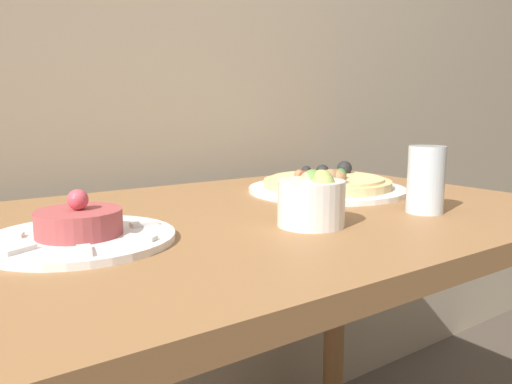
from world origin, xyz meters
TOP-DOWN VIEW (x-y plane):
  - dining_table at (0.00, 0.36)m, footprint 1.20×0.72m
  - pizza_plate at (0.29, 0.45)m, footprint 0.34×0.34m
  - tartare_plate at (-0.26, 0.34)m, footprint 0.25×0.25m
  - small_bowl at (0.06, 0.23)m, footprint 0.10×0.10m
  - drinking_glass at (0.28, 0.19)m, footprint 0.06×0.06m

SIDE VIEW (x-z plane):
  - dining_table at x=0.00m, z-range 0.27..1.06m
  - tartare_plate at x=-0.26m, z-range 0.77..0.84m
  - pizza_plate at x=0.29m, z-range 0.78..0.84m
  - small_bowl at x=0.06m, z-range 0.79..0.87m
  - drinking_glass at x=0.28m, z-range 0.79..0.90m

